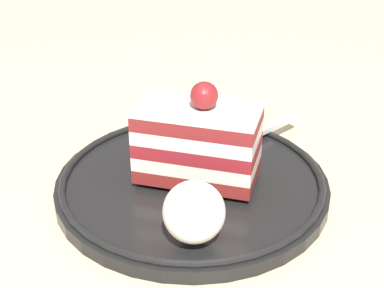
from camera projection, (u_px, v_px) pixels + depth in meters
name	position (u px, v px, depth m)	size (l,w,h in m)	color
ground_plane	(197.00, 180.00, 0.51)	(2.40, 2.40, 0.00)	beige
dessert_plate	(192.00, 183.00, 0.49)	(0.23, 0.23, 0.02)	black
cake_slice	(198.00, 141.00, 0.47)	(0.11, 0.10, 0.08)	maroon
whipped_cream_dollop	(194.00, 212.00, 0.41)	(0.04, 0.04, 0.04)	white
fork	(257.00, 134.00, 0.55)	(0.02, 0.11, 0.00)	silver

